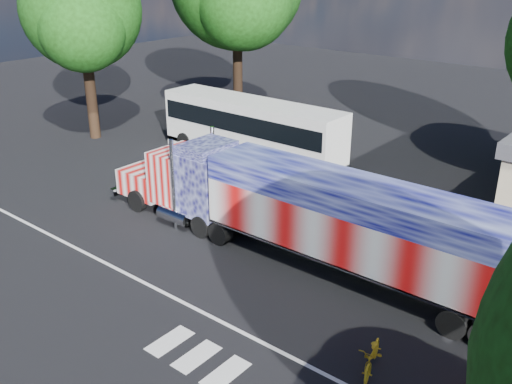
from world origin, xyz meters
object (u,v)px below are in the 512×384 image
Objects in this scene: woman at (141,191)px; coach_bus at (252,129)px; semi_truck at (305,211)px; tree_w_a at (82,11)px; bicycle at (373,356)px.

coach_bus is at bearing 94.16° from woman.
semi_truck is 21.82m from tree_w_a.
coach_bus is 6.80× the size of woman.
bicycle is (14.40, -3.45, -0.39)m from woman.
woman is 0.15× the size of tree_w_a.
bicycle is at bearing -37.77° from semi_truck.
semi_truck is 6.95m from bicycle.
bicycle is at bearing -12.92° from woman.
coach_bus is at bearing 17.93° from tree_w_a.
woman is at bearing 149.92° from bicycle.
woman is (0.58, -9.11, -0.93)m from coach_bus.
tree_w_a reaches higher than woman.
tree_w_a reaches higher than coach_bus.
semi_truck is 12.81m from coach_bus.
semi_truck is at bearing 125.61° from bicycle.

